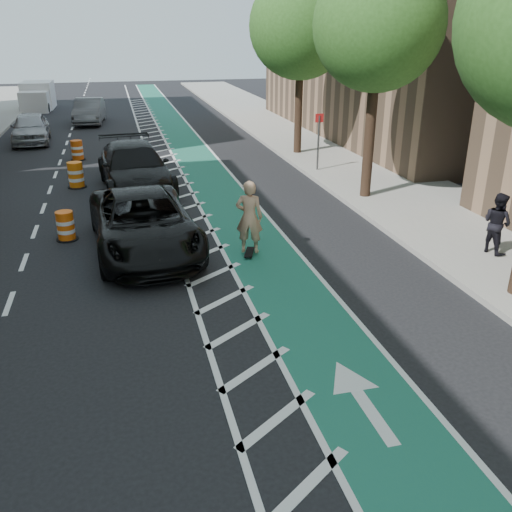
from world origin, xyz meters
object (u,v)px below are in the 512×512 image
object	(u,v)px
skateboarder	(249,217)
suv_near	(144,223)
barrel_a	(66,227)
suv_far	(135,168)

from	to	relation	value
skateboarder	suv_near	world-z (taller)	skateboarder
barrel_a	suv_near	bearing A→B (deg)	-32.15
suv_near	suv_far	distance (m)	6.29
suv_near	skateboarder	bearing A→B (deg)	-26.06
skateboarder	suv_far	world-z (taller)	skateboarder
barrel_a	suv_far	bearing A→B (deg)	65.96
suv_near	barrel_a	distance (m)	2.59
skateboarder	suv_near	size ratio (longest dim) A/B	0.34
skateboarder	barrel_a	bearing A→B (deg)	-6.15
suv_near	suv_far	bearing A→B (deg)	85.34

